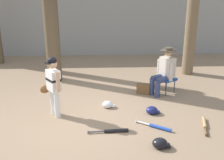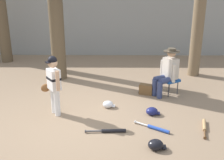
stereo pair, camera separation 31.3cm
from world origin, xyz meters
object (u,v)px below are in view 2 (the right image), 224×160
at_px(young_ballplayer, 53,82).
at_px(bat_blue_youth, 156,128).
at_px(seated_spectator, 167,71).
at_px(bat_wood_tan, 204,126).
at_px(handbag_beside_stool, 146,89).
at_px(bat_black_composite, 110,131).
at_px(batting_helmet_black, 156,145).
at_px(tree_behind_spectator, 200,9).
at_px(batting_helmet_white, 108,104).
at_px(batting_helmet_navy, 152,111).
at_px(folding_stool, 170,80).

height_order(young_ballplayer, bat_blue_youth, young_ballplayer).
bearing_deg(seated_spectator, bat_blue_youth, -105.85).
bearing_deg(young_ballplayer, bat_wood_tan, -11.07).
height_order(handbag_beside_stool, bat_black_composite, handbag_beside_stool).
relative_size(seated_spectator, batting_helmet_black, 3.78).
xyz_separation_m(young_ballplayer, bat_blue_youth, (2.09, -0.68, -0.71)).
relative_size(tree_behind_spectator, bat_wood_tan, 6.33).
height_order(seated_spectator, bat_blue_youth, seated_spectator).
bearing_deg(batting_helmet_white, batting_helmet_black, -62.87).
distance_m(bat_black_composite, batting_helmet_navy, 1.18).
xyz_separation_m(tree_behind_spectator, batting_helmet_black, (-1.74, -4.11, -1.94)).
bearing_deg(batting_helmet_navy, bat_blue_youth, -91.16).
distance_m(bat_black_composite, bat_blue_youth, 0.89).
height_order(folding_stool, batting_helmet_navy, folding_stool).
height_order(folding_stool, bat_black_composite, folding_stool).
bearing_deg(folding_stool, seated_spectator, -148.19).
distance_m(folding_stool, handbag_beside_stool, 0.64).
height_order(tree_behind_spectator, folding_stool, tree_behind_spectator).
bearing_deg(bat_blue_youth, young_ballplayer, 161.99).
distance_m(tree_behind_spectator, bat_blue_youth, 4.31).
distance_m(seated_spectator, bat_wood_tan, 1.90).
height_order(young_ballplayer, handbag_beside_stool, young_ballplayer).
distance_m(tree_behind_spectator, seated_spectator, 2.42).
distance_m(young_ballplayer, batting_helmet_white, 1.37).
bearing_deg(folding_stool, batting_helmet_black, -105.27).
xyz_separation_m(folding_stool, batting_helmet_white, (-1.55, -0.84, -0.29)).
height_order(bat_black_composite, batting_helmet_white, batting_helmet_white).
bearing_deg(batting_helmet_navy, batting_helmet_black, -94.49).
xyz_separation_m(handbag_beside_stool, bat_black_composite, (-0.89, -1.94, -0.10)).
relative_size(seated_spectator, bat_black_composite, 1.53).
bearing_deg(tree_behind_spectator, batting_helmet_white, -136.98).
bearing_deg(seated_spectator, bat_wood_tan, -75.21).
distance_m(folding_stool, bat_wood_tan, 1.86).
relative_size(seated_spectator, bat_wood_tan, 1.67).
xyz_separation_m(tree_behind_spectator, folding_stool, (-1.05, -1.59, -1.65)).
height_order(bat_blue_youth, batting_helmet_black, batting_helmet_black).
xyz_separation_m(handbag_beside_stool, batting_helmet_black, (-0.10, -2.49, -0.05)).
xyz_separation_m(young_ballplayer, bat_wood_tan, (3.07, -0.60, -0.71)).
height_order(folding_stool, seated_spectator, seated_spectator).
bearing_deg(bat_blue_youth, tree_behind_spectator, 64.43).
height_order(tree_behind_spectator, handbag_beside_stool, tree_behind_spectator).
bearing_deg(batting_helmet_navy, handbag_beside_stool, 90.24).
bearing_deg(folding_stool, batting_helmet_navy, -115.86).
bearing_deg(young_ballplayer, batting_helmet_navy, -0.60).
xyz_separation_m(batting_helmet_white, batting_helmet_black, (0.86, -1.68, 0.01)).
distance_m(tree_behind_spectator, bat_black_composite, 4.80).
xyz_separation_m(tree_behind_spectator, bat_wood_tan, (-0.68, -3.37, -1.98)).
distance_m(young_ballplayer, handbag_beside_stool, 2.47).
distance_m(folding_stool, batting_helmet_white, 1.79).
bearing_deg(batting_helmet_black, folding_stool, 74.73).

